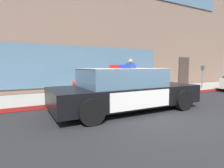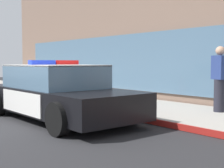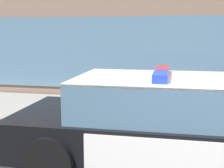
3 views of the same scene
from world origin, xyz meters
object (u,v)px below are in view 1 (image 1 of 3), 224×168
at_px(fire_hydrant, 75,90).
at_px(parking_meter, 202,73).
at_px(police_cruiser, 125,90).
at_px(pedestrian_on_sidewalk, 130,74).

xyz_separation_m(fire_hydrant, parking_meter, (7.55, -0.19, 0.58)).
distance_m(police_cruiser, parking_meter, 6.71).
bearing_deg(fire_hydrant, parking_meter, -1.44).
bearing_deg(parking_meter, fire_hydrant, 178.56).
height_order(police_cruiser, fire_hydrant, police_cruiser).
xyz_separation_m(police_cruiser, fire_hydrant, (-1.10, 2.00, -0.18)).
height_order(fire_hydrant, pedestrian_on_sidewalk, pedestrian_on_sidewalk).
relative_size(police_cruiser, fire_hydrant, 6.76).
bearing_deg(parking_meter, police_cruiser, -164.29).
bearing_deg(pedestrian_on_sidewalk, fire_hydrant, 128.84).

